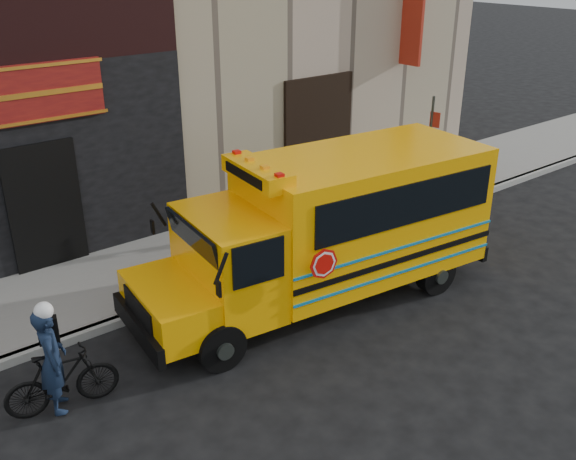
# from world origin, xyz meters

# --- Properties ---
(ground) EXTENTS (120.00, 120.00, 0.00)m
(ground) POSITION_xyz_m (0.00, 0.00, 0.00)
(ground) COLOR black
(ground) RESTS_ON ground
(curb) EXTENTS (40.00, 0.20, 0.15)m
(curb) POSITION_xyz_m (0.00, 2.60, 0.07)
(curb) COLOR gray
(curb) RESTS_ON ground
(sidewalk) EXTENTS (40.00, 3.00, 0.15)m
(sidewalk) POSITION_xyz_m (0.00, 4.10, 0.07)
(sidewalk) COLOR gray
(sidewalk) RESTS_ON ground
(school_bus) EXTENTS (7.09, 2.85, 2.92)m
(school_bus) POSITION_xyz_m (0.61, 1.06, 1.51)
(school_bus) COLOR black
(school_bus) RESTS_ON ground
(sign_pole) EXTENTS (0.09, 0.25, 2.92)m
(sign_pole) POSITION_xyz_m (5.27, 2.78, 1.62)
(sign_pole) COLOR #3B423D
(sign_pole) RESTS_ON ground
(bicycle) EXTENTS (1.66, 0.77, 0.96)m
(bicycle) POSITION_xyz_m (-4.61, 1.00, 0.48)
(bicycle) COLOR black
(bicycle) RESTS_ON ground
(cyclist) EXTENTS (0.55, 0.69, 1.63)m
(cyclist) POSITION_xyz_m (-4.69, 1.00, 0.82)
(cyclist) COLOR #111D34
(cyclist) RESTS_ON ground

